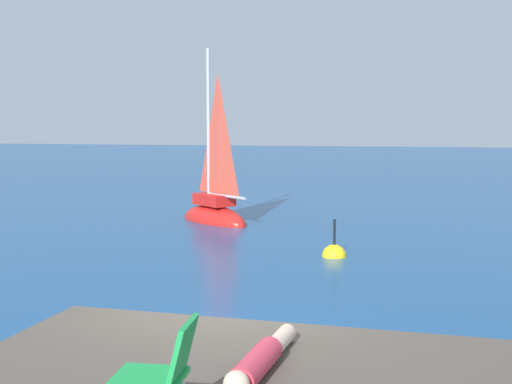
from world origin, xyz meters
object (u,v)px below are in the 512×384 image
sailboat_near (214,212)px  beach_chair (164,366)px  person_sunbather (260,360)px  marker_buoy (334,256)px

sailboat_near → beach_chair: (4.24, -15.53, 0.90)m
sailboat_near → beach_chair: bearing=145.2°
sailboat_near → person_sunbather: (4.70, -14.31, 0.57)m
sailboat_near → person_sunbather: size_ratio=3.26×
sailboat_near → person_sunbather: bearing=148.1°
beach_chair → marker_buoy: 10.92m
sailboat_near → marker_buoy: sailboat_near is taller
person_sunbather → marker_buoy: size_ratio=1.56×
beach_chair → person_sunbather: bearing=-115.2°
person_sunbather → sailboat_near: bearing=22.2°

